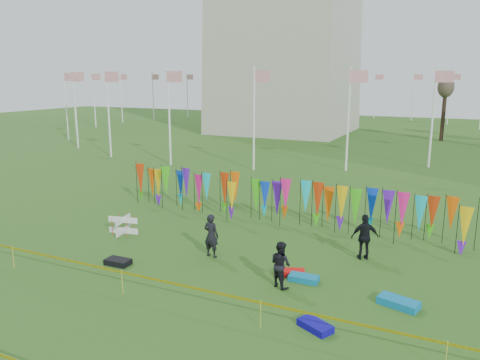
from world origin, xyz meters
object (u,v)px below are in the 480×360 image
at_px(kite_bag_blue, 315,326).
at_px(kite_bag_red, 290,272).
at_px(box_kite, 123,225).
at_px(kite_bag_teal, 399,303).
at_px(kite_bag_turquoise, 304,278).
at_px(person_mid, 281,264).
at_px(person_left, 211,235).
at_px(kite_bag_black, 118,262).
at_px(person_right, 365,237).

relative_size(kite_bag_blue, kite_bag_red, 0.93).
height_order(box_kite, kite_bag_blue, box_kite).
bearing_deg(kite_bag_teal, kite_bag_turquoise, 171.33).
xyz_separation_m(kite_bag_blue, kite_bag_red, (-1.97, 3.33, -0.01)).
bearing_deg(person_mid, kite_bag_teal, -149.04).
xyz_separation_m(person_left, kite_bag_teal, (7.54, -1.16, -0.79)).
xyz_separation_m(kite_bag_blue, kite_bag_black, (-8.43, 1.35, 0.01)).
bearing_deg(kite_bag_turquoise, box_kite, 171.58).
xyz_separation_m(kite_bag_turquoise, kite_bag_black, (-7.10, -1.69, 0.01)).
xyz_separation_m(person_left, kite_bag_red, (3.55, -0.37, -0.81)).
distance_m(kite_bag_red, kite_bag_teal, 4.07).
bearing_deg(kite_bag_teal, box_kite, 171.52).
bearing_deg(person_left, box_kite, -4.44).
relative_size(kite_bag_black, kite_bag_teal, 0.78).
relative_size(person_left, kite_bag_black, 1.85).
relative_size(kite_bag_blue, kite_bag_black, 1.04).
xyz_separation_m(box_kite, person_right, (10.88, 1.70, 0.52)).
relative_size(person_right, kite_bag_turquoise, 1.78).
xyz_separation_m(person_mid, kite_bag_blue, (1.95, -2.26, -0.73)).
distance_m(box_kite, person_right, 11.02).
xyz_separation_m(person_right, kite_bag_red, (-2.19, -2.79, -0.84)).
height_order(kite_bag_black, kite_bag_teal, kite_bag_teal).
xyz_separation_m(person_mid, person_right, (2.17, 3.86, 0.11)).
bearing_deg(box_kite, person_right, 8.88).
height_order(person_left, kite_bag_black, person_left).
xyz_separation_m(person_mid, kite_bag_red, (-0.02, 1.07, -0.73)).
relative_size(kite_bag_blue, kite_bag_teal, 0.81).
bearing_deg(kite_bag_black, kite_bag_teal, 6.43).
distance_m(person_right, kite_bag_turquoise, 3.55).
distance_m(person_left, kite_bag_turquoise, 4.31).
bearing_deg(kite_bag_teal, kite_bag_black, -173.57).
bearing_deg(kite_bag_red, kite_bag_turquoise, -24.19).
distance_m(person_right, kite_bag_red, 3.65).
bearing_deg(kite_bag_red, box_kite, 172.82).
bearing_deg(kite_bag_red, kite_bag_blue, -59.41).
bearing_deg(kite_bag_teal, person_mid, -176.12).
relative_size(person_left, kite_bag_red, 1.66).
relative_size(person_right, kite_bag_blue, 1.84).
xyz_separation_m(person_mid, kite_bag_teal, (3.98, 0.27, -0.71)).
bearing_deg(person_mid, kite_bag_red, -61.94).
xyz_separation_m(kite_bag_blue, kite_bag_teal, (2.02, 2.53, 0.01)).
distance_m(kite_bag_red, kite_bag_black, 6.76).
height_order(box_kite, kite_bag_teal, box_kite).
bearing_deg(person_left, kite_bag_black, 42.38).
distance_m(person_right, kite_bag_blue, 6.18).
bearing_deg(kite_bag_teal, person_right, 116.71).
bearing_deg(kite_bag_black, box_kite, 125.96).
distance_m(person_left, kite_bag_teal, 7.67).
bearing_deg(kite_bag_black, person_mid, 7.98).
relative_size(person_mid, kite_bag_blue, 1.63).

